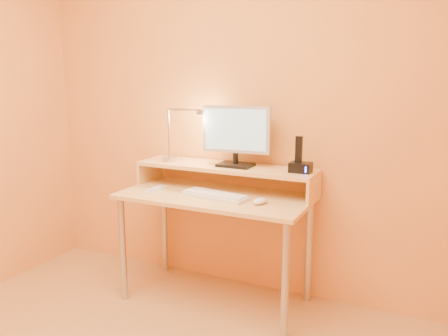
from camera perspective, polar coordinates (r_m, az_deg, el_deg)
The scene contains 25 objects.
wall_back at distance 3.09m, azimuth 1.54°, elevation 7.65°, with size 3.00×0.04×2.50m, color #EB9846.
desk_leg_fl at distance 3.08m, azimuth -12.53°, elevation -9.89°, with size 0.04×0.04×0.69m, color #B1B1B6.
desk_leg_fr at distance 2.60m, azimuth 7.62°, elevation -13.88°, with size 0.04×0.04×0.69m, color #B1B1B6.
desk_leg_bl at distance 3.46m, azimuth -7.44°, elevation -7.27°, with size 0.04×0.04×0.69m, color #B1B1B6.
desk_leg_br at distance 3.04m, azimuth 10.56°, elevation -10.09°, with size 0.04×0.04×0.69m, color #B1B1B6.
desk_lower at distance 2.89m, azimuth -1.09°, elevation -3.54°, with size 1.20×0.60×0.03m, color #ECB16B.
shelf_riser_left at distance 3.29m, azimuth -9.18°, elevation -0.38°, with size 0.02×0.30×0.14m, color #ECB16B.
shelf_riser_right at distance 2.81m, azimuth 11.17°, elevation -2.53°, with size 0.02×0.30×0.14m, color #ECB16B.
desk_shelf at distance 2.98m, azimuth 0.18°, elevation 0.10°, with size 1.20×0.30×0.03m, color #ECB16B.
monitor_foot at distance 2.95m, azimuth 1.45°, elevation 0.39°, with size 0.22×0.16×0.02m, color black.
monitor_neck at distance 2.94m, azimuth 1.46°, elevation 1.23°, with size 0.04×0.04×0.07m, color black.
monitor_panel at distance 2.92m, azimuth 1.56°, elevation 4.83°, with size 0.44×0.04×0.30m, color #B4B4B9.
monitor_back at distance 2.94m, azimuth 1.74°, elevation 4.88°, with size 0.40×0.01×0.26m, color black.
monitor_screen at distance 2.91m, azimuth 1.41°, elevation 4.80°, with size 0.40×0.00×0.26m, color #9BD3EC.
lamp_base at distance 3.15m, azimuth -6.82°, elevation 1.09°, with size 0.10×0.10×0.03m, color #B1B1B6.
lamp_post at distance 3.12m, azimuth -6.90°, elevation 4.29°, with size 0.01×0.01×0.33m, color #B1B1B6.
lamp_arm at distance 3.04m, azimuth -5.04°, elevation 7.27°, with size 0.01×0.01×0.24m, color #B1B1B6.
lamp_head at distance 2.98m, azimuth -3.03°, elevation 6.93°, with size 0.04×0.04×0.03m, color #B1B1B6.
lamp_bulb at distance 2.98m, azimuth -3.03°, elevation 6.62°, with size 0.03×0.03×0.00m, color #FFEAC6.
phone_dock at distance 2.80m, azimuth 9.55°, elevation 0.07°, with size 0.13×0.10×0.06m, color black.
phone_handset at distance 2.79m, azimuth 9.32°, elevation 2.32°, with size 0.04×0.03×0.16m, color black.
phone_led at distance 2.74m, azimuth 10.15°, elevation -0.20°, with size 0.01×0.00×0.04m, color #234BFF.
keyboard at distance 2.80m, azimuth -1.11°, elevation -3.52°, with size 0.42×0.13×0.02m, color white.
mouse at distance 2.68m, azimuth 4.50°, elevation -4.13°, with size 0.06×0.11×0.04m, color white.
remote_control at distance 3.00m, azimuth -8.56°, elevation -2.70°, with size 0.05×0.19×0.02m, color white.
Camera 1 is at (1.24, -1.32, 1.46)m, focal length 36.62 mm.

